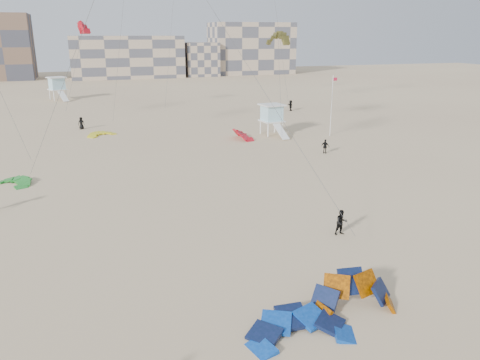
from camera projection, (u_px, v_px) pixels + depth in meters
name	position (u px, v px, depth m)	size (l,w,h in m)	color
ground	(175.00, 333.00, 20.31)	(320.00, 320.00, 0.00)	beige
kite_ground_blue	(300.00, 335.00, 20.15)	(4.51, 4.62, 1.17)	blue
kite_ground_orange	(354.00, 308.00, 22.17)	(4.15, 2.95, 2.84)	#D26100
kite_ground_green	(15.00, 184.00, 40.51)	(3.29, 3.44, 0.80)	green
kite_ground_red_far	(243.00, 139.00, 58.10)	(3.75, 3.42, 1.96)	red
kite_ground_yellow	(101.00, 135.00, 60.04)	(3.43, 3.59, 0.63)	yellow
kitesurfer_b	(341.00, 222.00, 30.06)	(0.82, 0.64, 1.68)	black
kitesurfer_d	(325.00, 146.00, 50.70)	(0.91, 0.38, 1.55)	black
kitesurfer_e	(81.00, 123.00, 63.73)	(0.81, 0.53, 1.66)	black
kitesurfer_f	(291.00, 105.00, 79.09)	(1.65, 0.53, 1.78)	black
kite_fly_olive	(278.00, 40.00, 57.90)	(4.32, 8.86, 12.07)	brown
kite_fly_red	(83.00, 29.00, 69.98)	(5.87, 4.02, 13.72)	red
lifeguard_tower_near	(272.00, 120.00, 59.93)	(3.06, 5.51, 3.92)	white
lifeguard_tower_far	(57.00, 89.00, 91.93)	(4.07, 6.59, 4.44)	white
flagpole	(332.00, 104.00, 58.70)	(0.62, 0.09, 7.57)	white
condo_mid	(127.00, 57.00, 139.42)	(32.00, 16.00, 12.00)	tan
condo_east	(251.00, 48.00, 152.52)	(26.00, 14.00, 16.00)	tan
condo_fill_right	(200.00, 59.00, 144.44)	(10.00, 10.00, 10.00)	tan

